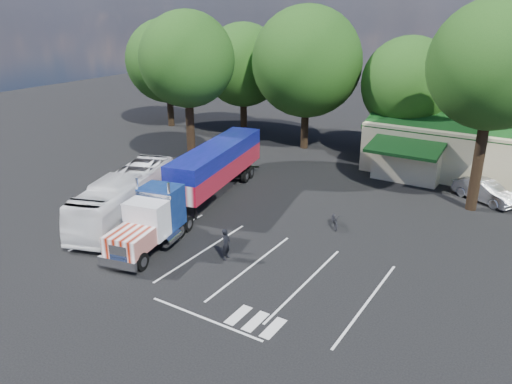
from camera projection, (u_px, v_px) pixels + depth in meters
The scene contains 12 objects.
ground at pixel (259, 215), 32.62m from camera, with size 120.00×120.00×0.00m, color black.
tree_row_a at pixel (168, 61), 54.11m from camera, with size 9.00×9.00×11.68m.
tree_row_b at pixel (243, 65), 50.67m from camera, with size 8.40×8.40×11.35m.
tree_row_c at pixel (307, 62), 45.10m from camera, with size 10.00×10.00×13.05m.
tree_row_d at pixel (409, 84), 42.16m from camera, with size 8.00×8.00×10.60m.
tree_near_left at pixel (187, 60), 39.49m from camera, with size 7.60×7.60×12.65m.
tree_near_right at pixel (494, 65), 30.28m from camera, with size 8.00×8.00×13.50m.
semi_truck at pixel (202, 176), 33.47m from camera, with size 5.87×18.27×3.81m.
woman at pixel (226, 244), 26.76m from camera, with size 0.64×0.42×1.75m, color black.
bicycle at pixel (335, 220), 30.82m from camera, with size 0.62×1.77×0.93m, color black.
tour_bus at pixel (125, 196), 31.70m from camera, with size 2.50×10.68×2.97m, color white.
silver_sedan at pixel (485, 191), 34.69m from camera, with size 1.58×4.54×1.50m, color #ABADB3.
Camera 1 is at (15.77, -25.49, 12.96)m, focal length 35.00 mm.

